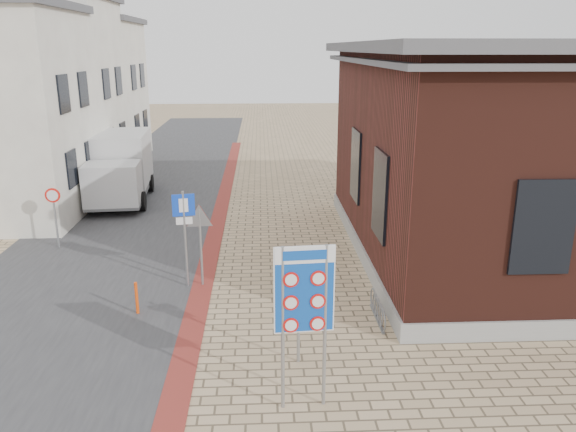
{
  "coord_description": "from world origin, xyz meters",
  "views": [
    {
      "loc": [
        -0.25,
        -10.59,
        6.63
      ],
      "look_at": [
        0.47,
        4.12,
        2.2
      ],
      "focal_mm": 35.0,
      "sensor_mm": 36.0,
      "label": 1
    }
  ],
  "objects_px": {
    "box_truck": "(120,167)",
    "essen_sign": "(299,303)",
    "sedan": "(120,189)",
    "parking_sign": "(184,222)",
    "bollard": "(137,298)",
    "border_sign": "(304,293)"
  },
  "relations": [
    {
      "from": "box_truck",
      "to": "essen_sign",
      "type": "xyz_separation_m",
      "value": [
        7.02,
        -13.93,
        -0.11
      ]
    },
    {
      "from": "sedan",
      "to": "parking_sign",
      "type": "xyz_separation_m",
      "value": [
        4.08,
        -9.37,
        1.33
      ]
    },
    {
      "from": "sedan",
      "to": "parking_sign",
      "type": "relative_size",
      "value": 1.36
    },
    {
      "from": "essen_sign",
      "to": "parking_sign",
      "type": "relative_size",
      "value": 0.76
    },
    {
      "from": "bollard",
      "to": "essen_sign",
      "type": "bearing_deg",
      "value": -31.96
    },
    {
      "from": "sedan",
      "to": "bollard",
      "type": "height_order",
      "value": "sedan"
    },
    {
      "from": "box_truck",
      "to": "sedan",
      "type": "bearing_deg",
      "value": -92.45
    },
    {
      "from": "sedan",
      "to": "parking_sign",
      "type": "bearing_deg",
      "value": -58.22
    },
    {
      "from": "essen_sign",
      "to": "parking_sign",
      "type": "bearing_deg",
      "value": 105.55
    },
    {
      "from": "bollard",
      "to": "parking_sign",
      "type": "bearing_deg",
      "value": 57.54
    },
    {
      "from": "box_truck",
      "to": "bollard",
      "type": "bearing_deg",
      "value": -79.96
    },
    {
      "from": "essen_sign",
      "to": "parking_sign",
      "type": "height_order",
      "value": "parking_sign"
    },
    {
      "from": "sedan",
      "to": "border_sign",
      "type": "xyz_separation_m",
      "value": [
        7.0,
        -15.15,
        1.74
      ]
    },
    {
      "from": "border_sign",
      "to": "bollard",
      "type": "bearing_deg",
      "value": 129.79
    },
    {
      "from": "sedan",
      "to": "parking_sign",
      "type": "distance_m",
      "value": 10.31
    },
    {
      "from": "sedan",
      "to": "box_truck",
      "type": "height_order",
      "value": "box_truck"
    },
    {
      "from": "sedan",
      "to": "border_sign",
      "type": "bearing_deg",
      "value": -56.97
    },
    {
      "from": "sedan",
      "to": "border_sign",
      "type": "distance_m",
      "value": 16.78
    },
    {
      "from": "sedan",
      "to": "essen_sign",
      "type": "distance_m",
      "value": 15.29
    },
    {
      "from": "parking_sign",
      "to": "box_truck",
      "type": "bearing_deg",
      "value": 102.44
    },
    {
      "from": "essen_sign",
      "to": "bollard",
      "type": "relative_size",
      "value": 2.45
    },
    {
      "from": "sedan",
      "to": "essen_sign",
      "type": "height_order",
      "value": "essen_sign"
    }
  ]
}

